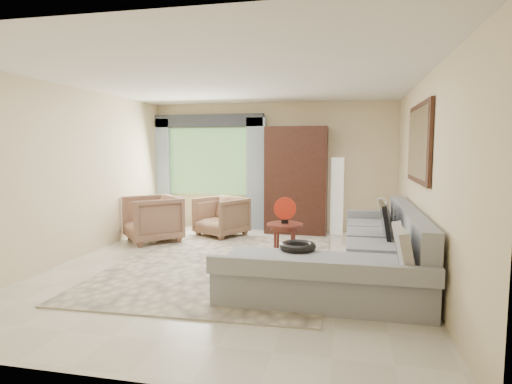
% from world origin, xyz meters
% --- Properties ---
extents(ground, '(6.00, 6.00, 0.00)m').
position_xyz_m(ground, '(0.00, 0.00, 0.00)').
color(ground, silver).
rests_on(ground, ground).
extents(area_rug, '(3.10, 4.08, 0.02)m').
position_xyz_m(area_rug, '(-0.21, 0.13, 0.01)').
color(area_rug, beige).
rests_on(area_rug, ground).
extents(sectional_sofa, '(2.30, 3.46, 0.90)m').
position_xyz_m(sectional_sofa, '(1.78, -0.18, 0.28)').
color(sectional_sofa, gray).
rests_on(sectional_sofa, ground).
extents(tv_screen, '(0.14, 0.74, 0.48)m').
position_xyz_m(tv_screen, '(2.05, 0.24, 0.72)').
color(tv_screen, black).
rests_on(tv_screen, sectional_sofa).
extents(garden_hose, '(0.43, 0.43, 0.09)m').
position_xyz_m(garden_hose, '(1.00, -0.79, 0.55)').
color(garden_hose, black).
rests_on(garden_hose, sectional_sofa).
extents(coffee_table, '(0.55, 0.55, 0.55)m').
position_xyz_m(coffee_table, '(0.63, 0.65, 0.29)').
color(coffee_table, '#4D1D14').
rests_on(coffee_table, ground).
extents(red_disc, '(0.34, 0.03, 0.34)m').
position_xyz_m(red_disc, '(0.63, 0.65, 0.78)').
color(red_disc, red).
rests_on(red_disc, coffee_table).
extents(armchair_left, '(1.28, 1.27, 0.83)m').
position_xyz_m(armchair_left, '(-1.87, 1.33, 0.42)').
color(armchair_left, '#855D48').
rests_on(armchair_left, ground).
extents(armchair_right, '(1.11, 1.12, 0.75)m').
position_xyz_m(armchair_right, '(-0.81, 2.06, 0.38)').
color(armchair_right, '#8B6F4C').
rests_on(armchair_right, ground).
extents(potted_plant, '(0.68, 0.64, 0.59)m').
position_xyz_m(potted_plant, '(-2.19, 2.81, 0.30)').
color(potted_plant, '#999999').
rests_on(potted_plant, ground).
extents(armoire, '(1.20, 0.55, 2.10)m').
position_xyz_m(armoire, '(0.55, 2.72, 1.05)').
color(armoire, black).
rests_on(armoire, ground).
extents(floor_lamp, '(0.24, 0.24, 1.50)m').
position_xyz_m(floor_lamp, '(1.35, 2.78, 0.75)').
color(floor_lamp, silver).
rests_on(floor_lamp, ground).
extents(window, '(1.80, 0.04, 1.40)m').
position_xyz_m(window, '(-1.35, 2.97, 1.40)').
color(window, '#669E59').
rests_on(window, wall_back).
extents(curtain_left, '(0.40, 0.08, 2.30)m').
position_xyz_m(curtain_left, '(-2.40, 2.88, 1.15)').
color(curtain_left, '#9EB7CC').
rests_on(curtain_left, ground).
extents(curtain_right, '(0.40, 0.08, 2.30)m').
position_xyz_m(curtain_right, '(-0.30, 2.88, 1.15)').
color(curtain_right, '#9EB7CC').
rests_on(curtain_right, ground).
extents(valance, '(2.40, 0.12, 0.26)m').
position_xyz_m(valance, '(-1.35, 2.90, 2.25)').
color(valance, '#1E232D').
rests_on(valance, wall_back).
extents(wall_mirror, '(0.05, 1.70, 1.05)m').
position_xyz_m(wall_mirror, '(2.46, 0.35, 1.75)').
color(wall_mirror, black).
rests_on(wall_mirror, wall_right).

